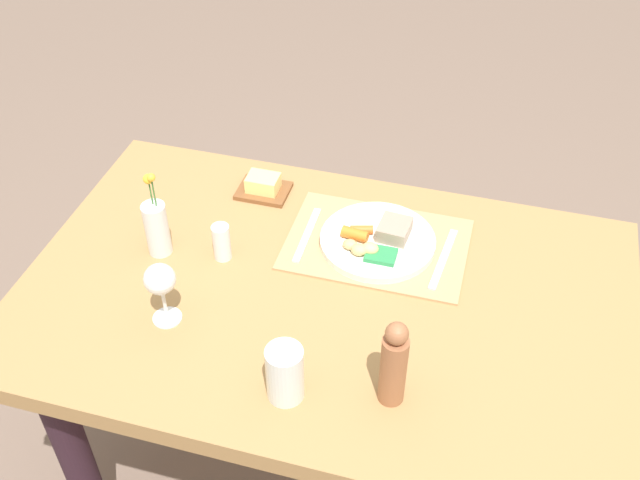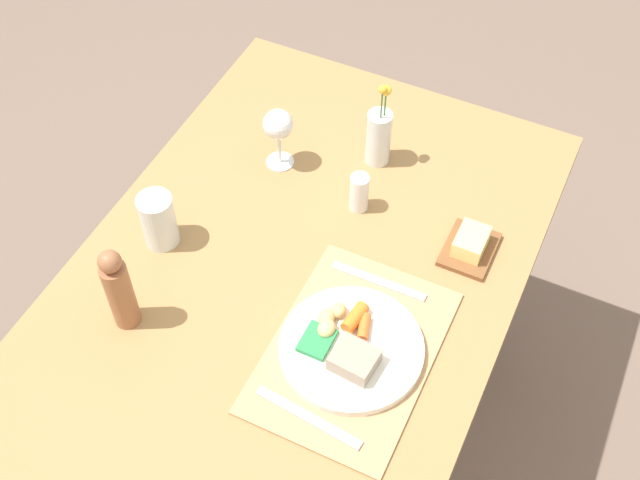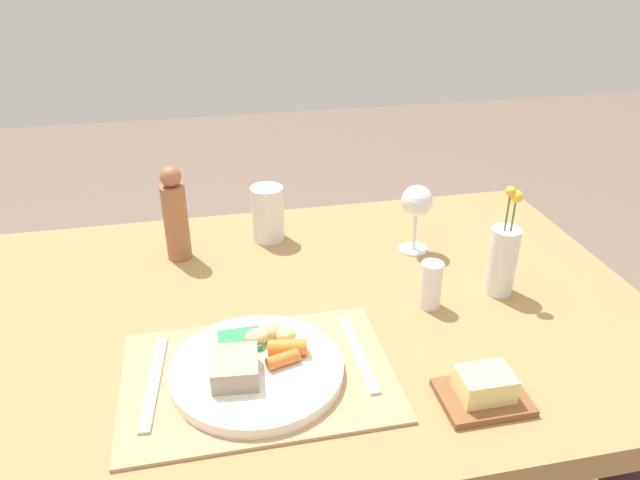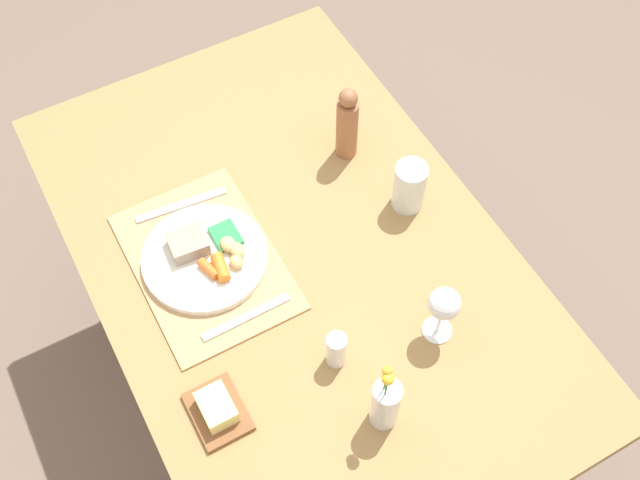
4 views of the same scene
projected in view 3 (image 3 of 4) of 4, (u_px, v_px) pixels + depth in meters
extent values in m
cube|color=#A27A49|center=(289.00, 319.00, 1.13)|extent=(1.35, 0.86, 0.05)
cylinder|color=#2C1924|center=(52.00, 404.00, 1.47)|extent=(0.08, 0.08, 0.72)
cylinder|color=#2C1924|center=(470.00, 347.00, 1.67)|extent=(0.08, 0.08, 0.72)
cube|color=tan|center=(258.00, 376.00, 0.95)|extent=(0.42, 0.29, 0.01)
cylinder|color=white|center=(257.00, 370.00, 0.94)|extent=(0.27, 0.27, 0.02)
cube|color=gray|center=(235.00, 368.00, 0.91)|extent=(0.08, 0.08, 0.04)
cylinder|color=orange|center=(283.00, 359.00, 0.93)|extent=(0.06, 0.03, 0.02)
cylinder|color=orange|center=(287.00, 348.00, 0.95)|extent=(0.07, 0.04, 0.03)
ellipsoid|color=#DDC07A|center=(257.00, 337.00, 0.98)|extent=(0.04, 0.03, 0.03)
ellipsoid|color=#D8B570|center=(270.00, 332.00, 0.99)|extent=(0.04, 0.03, 0.03)
ellipsoid|color=tan|center=(286.00, 335.00, 0.99)|extent=(0.03, 0.03, 0.02)
cube|color=#2C8A4C|center=(240.00, 341.00, 0.98)|extent=(0.07, 0.06, 0.01)
cube|color=silver|center=(154.00, 382.00, 0.93)|extent=(0.04, 0.21, 0.00)
cube|color=silver|center=(358.00, 353.00, 0.99)|extent=(0.02, 0.20, 0.00)
cylinder|color=#9D623F|center=(176.00, 223.00, 1.25)|extent=(0.05, 0.05, 0.16)
sphere|color=#9D623F|center=(170.00, 177.00, 1.21)|extent=(0.04, 0.04, 0.04)
cylinder|color=white|center=(413.00, 249.00, 1.32)|extent=(0.06, 0.06, 0.00)
cylinder|color=white|center=(415.00, 231.00, 1.30)|extent=(0.01, 0.01, 0.08)
sphere|color=white|center=(417.00, 201.00, 1.26)|extent=(0.07, 0.07, 0.07)
cube|color=brown|center=(483.00, 397.00, 0.90)|extent=(0.13, 0.10, 0.01)
cube|color=#F7E687|center=(485.00, 384.00, 0.89)|extent=(0.08, 0.06, 0.04)
cylinder|color=silver|center=(267.00, 213.00, 1.34)|extent=(0.07, 0.07, 0.12)
cylinder|color=silver|center=(267.00, 224.00, 1.35)|extent=(0.07, 0.07, 0.07)
cylinder|color=white|center=(431.00, 285.00, 1.10)|extent=(0.04, 0.04, 0.09)
cylinder|color=silver|center=(502.00, 261.00, 1.14)|extent=(0.06, 0.06, 0.14)
cylinder|color=#3F7233|center=(508.00, 247.00, 1.12)|extent=(0.00, 0.00, 0.20)
sphere|color=yellow|center=(517.00, 197.00, 1.07)|extent=(0.02, 0.02, 0.02)
cylinder|color=#3F7233|center=(502.00, 244.00, 1.12)|extent=(0.00, 0.00, 0.21)
sphere|color=yellow|center=(511.00, 191.00, 1.07)|extent=(0.02, 0.02, 0.02)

